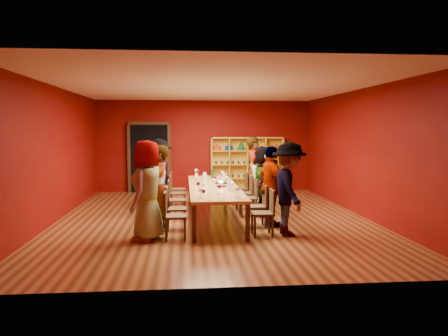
# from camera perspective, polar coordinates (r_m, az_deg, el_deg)

# --- Properties ---
(room_shell) EXTENTS (7.10, 9.10, 3.04)m
(room_shell) POSITION_cam_1_polar(r_m,az_deg,el_deg) (10.00, -1.42, 1.94)
(room_shell) COLOR #583017
(room_shell) RESTS_ON ground
(tasting_table) EXTENTS (1.10, 4.50, 0.75)m
(tasting_table) POSITION_cam_1_polar(r_m,az_deg,el_deg) (10.08, -1.41, -2.62)
(tasting_table) COLOR #AE8348
(tasting_table) RESTS_ON ground
(doorway) EXTENTS (1.40, 0.17, 2.30)m
(doorway) POSITION_cam_1_polar(r_m,az_deg,el_deg) (14.47, -9.71, 1.32)
(doorway) COLOR black
(doorway) RESTS_ON ground
(shelving_unit) EXTENTS (2.40, 0.40, 1.80)m
(shelving_unit) POSITION_cam_1_polar(r_m,az_deg,el_deg) (14.47, 2.98, 0.83)
(shelving_unit) COLOR gold
(shelving_unit) RESTS_ON ground
(chair_person_left_0) EXTENTS (0.42, 0.42, 0.89)m
(chair_person_left_0) POSITION_cam_1_polar(r_m,az_deg,el_deg) (8.21, -6.91, -5.84)
(chair_person_left_0) COLOR black
(chair_person_left_0) RESTS_ON ground
(person_left_0) EXTENTS (0.76, 1.01, 1.85)m
(person_left_0) POSITION_cam_1_polar(r_m,az_deg,el_deg) (8.16, -9.97, -2.89)
(person_left_0) COLOR #D18C8C
(person_left_0) RESTS_ON ground
(chair_person_left_1) EXTENTS (0.42, 0.42, 0.89)m
(chair_person_left_1) POSITION_cam_1_polar(r_m,az_deg,el_deg) (8.96, -6.77, -4.92)
(chair_person_left_1) COLOR black
(chair_person_left_1) RESTS_ON ground
(person_left_1) EXTENTS (0.53, 0.68, 1.73)m
(person_left_1) POSITION_cam_1_polar(r_m,az_deg,el_deg) (8.92, -8.51, -2.60)
(person_left_1) COLOR tan
(person_left_1) RESTS_ON ground
(chair_person_left_2) EXTENTS (0.42, 0.42, 0.89)m
(chair_person_left_2) POSITION_cam_1_polar(r_m,az_deg,el_deg) (10.07, -6.59, -3.82)
(chair_person_left_2) COLOR black
(chair_person_left_2) RESTS_ON ground
(person_left_2) EXTENTS (0.47, 0.79, 1.56)m
(person_left_2) POSITION_cam_1_polar(r_m,az_deg,el_deg) (10.05, -9.08, -2.24)
(person_left_2) COLOR #557DAF
(person_left_2) RESTS_ON ground
(chair_person_left_3) EXTENTS (0.42, 0.42, 0.89)m
(chair_person_left_3) POSITION_cam_1_polar(r_m,az_deg,el_deg) (11.12, -6.46, -2.99)
(chair_person_left_3) COLOR black
(chair_person_left_3) RESTS_ON ground
(person_left_3) EXTENTS (0.64, 1.23, 1.82)m
(person_left_3) POSITION_cam_1_polar(r_m,az_deg,el_deg) (11.08, -8.53, -0.87)
(person_left_3) COLOR #5877B6
(person_left_3) RESTS_ON ground
(chair_person_left_4) EXTENTS (0.42, 0.42, 0.89)m
(chair_person_left_4) POSITION_cam_1_polar(r_m,az_deg,el_deg) (11.89, -6.38, -2.47)
(chair_person_left_4) COLOR black
(chair_person_left_4) RESTS_ON ground
(person_left_4) EXTENTS (0.70, 1.09, 1.71)m
(person_left_4) POSITION_cam_1_polar(r_m,az_deg,el_deg) (11.86, -8.13, -0.75)
(person_left_4) COLOR #494A4E
(person_left_4) RESTS_ON ground
(chair_person_right_0) EXTENTS (0.42, 0.42, 0.89)m
(chair_person_right_0) POSITION_cam_1_polar(r_m,az_deg,el_deg) (8.48, 5.56, -5.48)
(chair_person_right_0) COLOR black
(chair_person_right_0) RESTS_ON ground
(person_right_0) EXTENTS (0.50, 1.17, 1.80)m
(person_right_0) POSITION_cam_1_polar(r_m,az_deg,el_deg) (8.51, 8.48, -2.70)
(person_right_0) COLOR pink
(person_right_0) RESTS_ON ground
(chair_person_right_1) EXTENTS (0.42, 0.42, 0.89)m
(chair_person_right_1) POSITION_cam_1_polar(r_m,az_deg,el_deg) (9.20, 4.69, -4.64)
(chair_person_right_1) COLOR black
(chair_person_right_1) RESTS_ON ground
(person_right_1) EXTENTS (0.73, 1.09, 1.70)m
(person_right_1) POSITION_cam_1_polar(r_m,az_deg,el_deg) (9.19, 6.24, -2.44)
(person_right_1) COLOR #5B76BB
(person_right_1) RESTS_ON ground
(chair_person_right_2) EXTENTS (0.42, 0.42, 0.89)m
(chair_person_right_2) POSITION_cam_1_polar(r_m,az_deg,el_deg) (10.32, 3.61, -3.59)
(chair_person_right_2) COLOR black
(chair_person_right_2) RESTS_ON ground
(person_right_2) EXTENTS (0.64, 1.59, 1.66)m
(person_right_2) POSITION_cam_1_polar(r_m,az_deg,el_deg) (10.32, 5.19, -1.71)
(person_right_2) COLOR #4C4C51
(person_right_2) RESTS_ON ground
(chair_person_right_3) EXTENTS (0.42, 0.42, 0.89)m
(chair_person_right_3) POSITION_cam_1_polar(r_m,az_deg,el_deg) (11.08, 2.99, -2.99)
(chair_person_right_3) COLOR black
(chair_person_right_3) RESTS_ON ground
(person_right_3) EXTENTS (0.69, 0.86, 1.56)m
(person_right_3) POSITION_cam_1_polar(r_m,az_deg,el_deg) (11.10, 4.72, -1.52)
(person_right_3) COLOR #C9878E
(person_right_3) RESTS_ON ground
(chair_person_right_4) EXTENTS (0.42, 0.42, 0.89)m
(chair_person_right_4) POSITION_cam_1_polar(r_m,az_deg,el_deg) (11.94, 2.39, -2.41)
(chair_person_right_4) COLOR black
(chair_person_right_4) RESTS_ON ground
(person_right_4) EXTENTS (0.67, 0.79, 1.85)m
(person_right_4) POSITION_cam_1_polar(r_m,az_deg,el_deg) (11.94, 4.00, -0.35)
(person_right_4) COLOR #C0818D
(person_right_4) RESTS_ON ground
(wine_glass_0) EXTENTS (0.08, 0.08, 0.21)m
(wine_glass_0) POSITION_cam_1_polar(r_m,az_deg,el_deg) (9.12, 1.09, -2.13)
(wine_glass_0) COLOR white
(wine_glass_0) RESTS_ON tasting_table
(wine_glass_1) EXTENTS (0.07, 0.07, 0.18)m
(wine_glass_1) POSITION_cam_1_polar(r_m,az_deg,el_deg) (8.20, -2.68, -3.11)
(wine_glass_1) COLOR white
(wine_glass_1) RESTS_ON tasting_table
(wine_glass_2) EXTENTS (0.07, 0.07, 0.18)m
(wine_glass_2) POSITION_cam_1_polar(r_m,az_deg,el_deg) (8.41, 1.84, -2.88)
(wine_glass_2) COLOR white
(wine_glass_2) RESTS_ON tasting_table
(wine_glass_3) EXTENTS (0.08, 0.08, 0.19)m
(wine_glass_3) POSITION_cam_1_polar(r_m,az_deg,el_deg) (11.92, -0.50, -0.52)
(wine_glass_3) COLOR white
(wine_glass_3) RESTS_ON tasting_table
(wine_glass_4) EXTENTS (0.07, 0.07, 0.19)m
(wine_glass_4) POSITION_cam_1_polar(r_m,az_deg,el_deg) (10.50, -1.17, -1.29)
(wine_glass_4) COLOR white
(wine_glass_4) RESTS_ON tasting_table
(wine_glass_5) EXTENTS (0.08, 0.08, 0.19)m
(wine_glass_5) POSITION_cam_1_polar(r_m,az_deg,el_deg) (9.35, 1.09, -2.03)
(wine_glass_5) COLOR white
(wine_glass_5) RESTS_ON tasting_table
(wine_glass_6) EXTENTS (0.08, 0.08, 0.19)m
(wine_glass_6) POSITION_cam_1_polar(r_m,az_deg,el_deg) (11.67, -0.19, -0.63)
(wine_glass_6) COLOR white
(wine_glass_6) RESTS_ON tasting_table
(wine_glass_7) EXTENTS (0.07, 0.07, 0.18)m
(wine_glass_7) POSITION_cam_1_polar(r_m,az_deg,el_deg) (9.12, -2.72, -2.26)
(wine_glass_7) COLOR white
(wine_glass_7) RESTS_ON tasting_table
(wine_glass_8) EXTENTS (0.09, 0.09, 0.22)m
(wine_glass_8) POSITION_cam_1_polar(r_m,az_deg,el_deg) (11.81, -3.45, -0.47)
(wine_glass_8) COLOR white
(wine_glass_8) RESTS_ON tasting_table
(wine_glass_9) EXTENTS (0.07, 0.07, 0.18)m
(wine_glass_9) POSITION_cam_1_polar(r_m,az_deg,el_deg) (8.36, -3.07, -2.95)
(wine_glass_9) COLOR white
(wine_glass_9) RESTS_ON tasting_table
(wine_glass_10) EXTENTS (0.07, 0.07, 0.19)m
(wine_glass_10) POSITION_cam_1_polar(r_m,az_deg,el_deg) (8.82, -0.62, -2.49)
(wine_glass_10) COLOR white
(wine_glass_10) RESTS_ON tasting_table
(wine_glass_11) EXTENTS (0.09, 0.09, 0.22)m
(wine_glass_11) POSITION_cam_1_polar(r_m,az_deg,el_deg) (10.83, 0.04, -0.96)
(wine_glass_11) COLOR white
(wine_glass_11) RESTS_ON tasting_table
(wine_glass_12) EXTENTS (0.09, 0.09, 0.22)m
(wine_glass_12) POSITION_cam_1_polar(r_m,az_deg,el_deg) (10.04, 0.28, -1.45)
(wine_glass_12) COLOR white
(wine_glass_12) RESTS_ON tasting_table
(wine_glass_13) EXTENTS (0.09, 0.09, 0.22)m
(wine_glass_13) POSITION_cam_1_polar(r_m,az_deg,el_deg) (11.97, -3.67, -0.40)
(wine_glass_13) COLOR white
(wine_glass_13) RESTS_ON tasting_table
(wine_glass_14) EXTENTS (0.09, 0.09, 0.21)m
(wine_glass_14) POSITION_cam_1_polar(r_m,az_deg,el_deg) (9.60, -1.28, -1.75)
(wine_glass_14) COLOR white
(wine_glass_14) RESTS_ON tasting_table
(wine_glass_15) EXTENTS (0.08, 0.08, 0.20)m
(wine_glass_15) POSITION_cam_1_polar(r_m,az_deg,el_deg) (11.37, -2.44, -0.76)
(wine_glass_15) COLOR white
(wine_glass_15) RESTS_ON tasting_table
(wine_glass_16) EXTENTS (0.08, 0.08, 0.20)m
(wine_glass_16) POSITION_cam_1_polar(r_m,az_deg,el_deg) (10.96, -3.63, -0.99)
(wine_glass_16) COLOR white
(wine_glass_16) RESTS_ON tasting_table
(wine_glass_17) EXTENTS (0.09, 0.09, 0.21)m
(wine_glass_17) POSITION_cam_1_polar(r_m,az_deg,el_deg) (10.08, -3.56, -1.44)
(wine_glass_17) COLOR white
(wine_glass_17) RESTS_ON tasting_table
(wine_glass_18) EXTENTS (0.08, 0.08, 0.21)m
(wine_glass_18) POSITION_cam_1_polar(r_m,az_deg,el_deg) (9.17, -3.39, -2.11)
(wine_glass_18) COLOR white
(wine_glass_18) RESTS_ON tasting_table
(wine_glass_19) EXTENTS (0.09, 0.09, 0.22)m
(wine_glass_19) POSITION_cam_1_polar(r_m,az_deg,el_deg) (8.27, 1.66, -2.83)
(wine_glass_19) COLOR white
(wine_glass_19) RESTS_ON tasting_table
(wine_glass_20) EXTENTS (0.08, 0.08, 0.19)m
(wine_glass_20) POSITION_cam_1_polar(r_m,az_deg,el_deg) (10.92, -3.70, -1.05)
(wine_glass_20) COLOR white
(wine_glass_20) RESTS_ON tasting_table
(spittoon_bowl) EXTENTS (0.29, 0.29, 0.16)m
(spittoon_bowl) POSITION_cam_1_polar(r_m,az_deg,el_deg) (9.94, -0.36, -2.03)
(spittoon_bowl) COLOR silver
(spittoon_bowl) RESTS_ON tasting_table
(carafe_a) EXTENTS (0.13, 0.13, 0.29)m
(carafe_a) POSITION_cam_1_polar(r_m,az_deg,el_deg) (10.35, -2.54, -1.41)
(carafe_a) COLOR white
(carafe_a) RESTS_ON tasting_table
(carafe_b) EXTENTS (0.12, 0.12, 0.23)m
(carafe_b) POSITION_cam_1_polar(r_m,az_deg,el_deg) (9.28, 0.66, -2.30)
(carafe_b) COLOR white
(carafe_b) RESTS_ON tasting_table
(wine_bottle) EXTENTS (0.10, 0.10, 0.34)m
(wine_bottle) POSITION_cam_1_polar(r_m,az_deg,el_deg) (11.63, -1.52, -0.71)
(wine_bottle) COLOR #133418
(wine_bottle) RESTS_ON tasting_table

